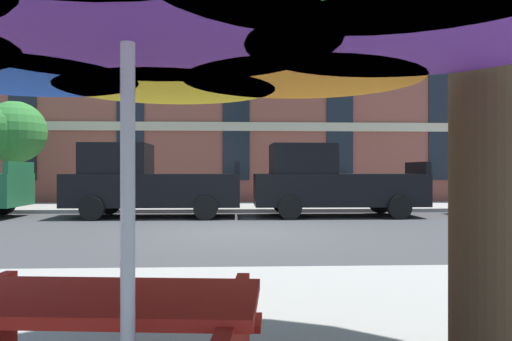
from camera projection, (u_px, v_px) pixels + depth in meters
name	position (u px, v px, depth m)	size (l,w,h in m)	color
ground_plane	(237.00, 232.00, 11.00)	(120.00, 120.00, 0.00)	#38383A
sidewalk_far	(236.00, 207.00, 17.79)	(56.00, 3.60, 0.12)	gray
apartment_building	(236.00, 77.00, 25.97)	(38.70, 12.08, 12.80)	#934C3D
pickup_black	(147.00, 183.00, 14.57)	(5.10, 2.12, 2.20)	black
pickup_black_midblock	(330.00, 183.00, 14.82)	(5.10, 2.12, 2.20)	black
street_tree_left	(11.00, 132.00, 17.06)	(2.24, 2.30, 3.85)	brown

